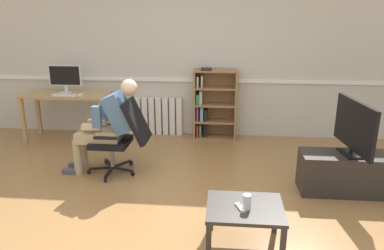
{
  "coord_description": "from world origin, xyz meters",
  "views": [
    {
      "loc": [
        0.53,
        -3.31,
        2.0
      ],
      "look_at": [
        0.15,
        0.85,
        0.7
      ],
      "focal_mm": 34.44,
      "sensor_mm": 36.0,
      "label": 1
    }
  ],
  "objects_px": {
    "computer_desk": "(67,101)",
    "computer_mouse": "(81,95)",
    "drinking_glass": "(247,202)",
    "spare_remote": "(240,208)",
    "tv_screen": "(354,127)",
    "coffee_table": "(245,212)",
    "keyboard": "(65,95)",
    "imac_monitor": "(65,77)",
    "radiator": "(155,116)",
    "office_chair": "(123,134)",
    "bookshelf": "(212,105)",
    "person_seated": "(108,124)",
    "tv_stand": "(348,173)"
  },
  "relations": [
    {
      "from": "drinking_glass",
      "to": "spare_remote",
      "type": "distance_m",
      "value": 0.08
    },
    {
      "from": "tv_stand",
      "to": "drinking_glass",
      "type": "relative_size",
      "value": 8.02
    },
    {
      "from": "computer_desk",
      "to": "coffee_table",
      "type": "distance_m",
      "value": 3.77
    },
    {
      "from": "office_chair",
      "to": "computer_mouse",
      "type": "bearing_deg",
      "value": -138.28
    },
    {
      "from": "imac_monitor",
      "to": "radiator",
      "type": "relative_size",
      "value": 0.58
    },
    {
      "from": "coffee_table",
      "to": "drinking_glass",
      "type": "bearing_deg",
      "value": -77.93
    },
    {
      "from": "keyboard",
      "to": "office_chair",
      "type": "height_order",
      "value": "office_chair"
    },
    {
      "from": "computer_mouse",
      "to": "person_seated",
      "type": "bearing_deg",
      "value": -54.85
    },
    {
      "from": "person_seated",
      "to": "tv_stand",
      "type": "xyz_separation_m",
      "value": [
        2.87,
        -0.29,
        -0.42
      ]
    },
    {
      "from": "person_seated",
      "to": "spare_remote",
      "type": "xyz_separation_m",
      "value": [
        1.6,
        -1.47,
        -0.25
      ]
    },
    {
      "from": "keyboard",
      "to": "person_seated",
      "type": "relative_size",
      "value": 0.31
    },
    {
      "from": "keyboard",
      "to": "spare_remote",
      "type": "xyz_separation_m",
      "value": [
        2.6,
        -2.52,
        -0.36
      ]
    },
    {
      "from": "imac_monitor",
      "to": "computer_mouse",
      "type": "xyz_separation_m",
      "value": [
        0.31,
        -0.2,
        -0.24
      ]
    },
    {
      "from": "keyboard",
      "to": "tv_stand",
      "type": "bearing_deg",
      "value": -19.09
    },
    {
      "from": "coffee_table",
      "to": "imac_monitor",
      "type": "bearing_deg",
      "value": 135.16
    },
    {
      "from": "computer_mouse",
      "to": "drinking_glass",
      "type": "relative_size",
      "value": 0.75
    },
    {
      "from": "office_chair",
      "to": "imac_monitor",
      "type": "bearing_deg",
      "value": -134.91
    },
    {
      "from": "computer_desk",
      "to": "tv_stand",
      "type": "height_order",
      "value": "computer_desk"
    },
    {
      "from": "keyboard",
      "to": "bookshelf",
      "type": "relative_size",
      "value": 0.33
    },
    {
      "from": "radiator",
      "to": "drinking_glass",
      "type": "height_order",
      "value": "radiator"
    },
    {
      "from": "imac_monitor",
      "to": "office_chair",
      "type": "distance_m",
      "value": 1.85
    },
    {
      "from": "tv_stand",
      "to": "drinking_glass",
      "type": "xyz_separation_m",
      "value": [
        -1.21,
        -1.19,
        0.23
      ]
    },
    {
      "from": "tv_screen",
      "to": "coffee_table",
      "type": "height_order",
      "value": "tv_screen"
    },
    {
      "from": "imac_monitor",
      "to": "coffee_table",
      "type": "relative_size",
      "value": 0.79
    },
    {
      "from": "spare_remote",
      "to": "tv_screen",
      "type": "bearing_deg",
      "value": -157.97
    },
    {
      "from": "office_chair",
      "to": "coffee_table",
      "type": "xyz_separation_m",
      "value": [
        1.46,
        -1.43,
        -0.18
      ]
    },
    {
      "from": "keyboard",
      "to": "computer_mouse",
      "type": "height_order",
      "value": "computer_mouse"
    },
    {
      "from": "keyboard",
      "to": "tv_screen",
      "type": "height_order",
      "value": "tv_screen"
    },
    {
      "from": "radiator",
      "to": "tv_stand",
      "type": "bearing_deg",
      "value": -35.96
    },
    {
      "from": "office_chair",
      "to": "tv_stand",
      "type": "distance_m",
      "value": 2.72
    },
    {
      "from": "spare_remote",
      "to": "computer_mouse",
      "type": "bearing_deg",
      "value": -68.22
    },
    {
      "from": "person_seated",
      "to": "spare_remote",
      "type": "bearing_deg",
      "value": 48.06
    },
    {
      "from": "computer_desk",
      "to": "bookshelf",
      "type": "relative_size",
      "value": 1.16
    },
    {
      "from": "tv_screen",
      "to": "spare_remote",
      "type": "bearing_deg",
      "value": 125.81
    },
    {
      "from": "imac_monitor",
      "to": "radiator",
      "type": "height_order",
      "value": "imac_monitor"
    },
    {
      "from": "office_chair",
      "to": "drinking_glass",
      "type": "height_order",
      "value": "office_chair"
    },
    {
      "from": "imac_monitor",
      "to": "drinking_glass",
      "type": "distance_m",
      "value": 3.91
    },
    {
      "from": "imac_monitor",
      "to": "tv_screen",
      "type": "height_order",
      "value": "imac_monitor"
    },
    {
      "from": "person_seated",
      "to": "spare_remote",
      "type": "height_order",
      "value": "person_seated"
    },
    {
      "from": "coffee_table",
      "to": "tv_screen",
      "type": "bearing_deg",
      "value": 43.11
    },
    {
      "from": "radiator",
      "to": "bookshelf",
      "type": "bearing_deg",
      "value": -5.8
    },
    {
      "from": "computer_desk",
      "to": "computer_mouse",
      "type": "distance_m",
      "value": 0.34
    },
    {
      "from": "computer_desk",
      "to": "computer_mouse",
      "type": "relative_size",
      "value": 13.26
    },
    {
      "from": "computer_desk",
      "to": "imac_monitor",
      "type": "xyz_separation_m",
      "value": [
        -0.02,
        0.08,
        0.37
      ]
    },
    {
      "from": "drinking_glass",
      "to": "person_seated",
      "type": "bearing_deg",
      "value": 138.37
    },
    {
      "from": "computer_desk",
      "to": "drinking_glass",
      "type": "relative_size",
      "value": 9.9
    },
    {
      "from": "keyboard",
      "to": "bookshelf",
      "type": "bearing_deg",
      "value": 10.89
    },
    {
      "from": "imac_monitor",
      "to": "coffee_table",
      "type": "height_order",
      "value": "imac_monitor"
    },
    {
      "from": "bookshelf",
      "to": "office_chair",
      "type": "relative_size",
      "value": 1.18
    },
    {
      "from": "office_chair",
      "to": "person_seated",
      "type": "relative_size",
      "value": 0.79
    }
  ]
}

